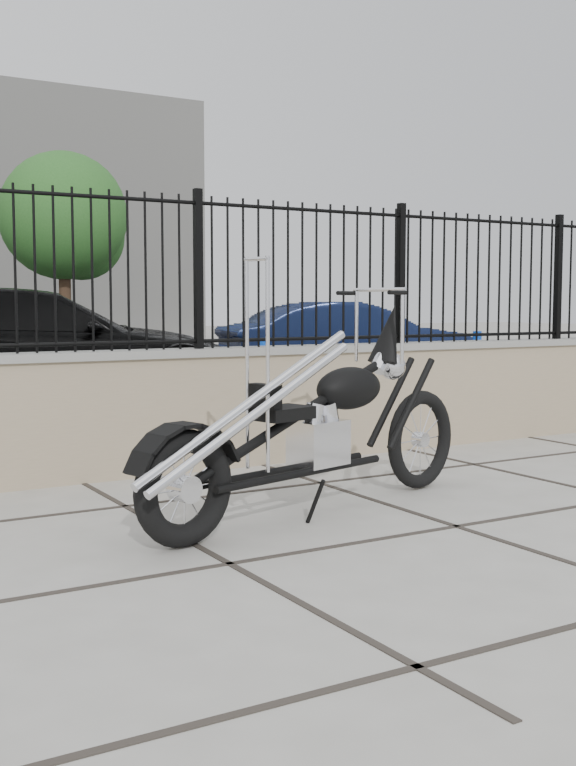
% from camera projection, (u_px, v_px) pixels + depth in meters
% --- Properties ---
extents(ground_plane, '(90.00, 90.00, 0.00)m').
position_uv_depth(ground_plane, '(230.00, 564.00, 4.52)').
color(ground_plane, '#99968E').
rests_on(ground_plane, ground).
extents(retaining_wall, '(14.00, 0.36, 0.96)m').
position_uv_depth(retaining_wall, '(77.00, 417.00, 6.62)').
color(retaining_wall, gray).
rests_on(retaining_wall, ground_plane).
extents(iron_fence, '(14.00, 0.08, 1.20)m').
position_uv_depth(iron_fence, '(74.00, 270.00, 6.53)').
color(iron_fence, black).
rests_on(iron_fence, retaining_wall).
extents(chopper_motorcycle, '(2.71, 1.16, 1.61)m').
position_uv_depth(chopper_motorcycle, '(313.00, 387.00, 5.50)').
color(chopper_motorcycle, black).
rests_on(chopper_motorcycle, ground_plane).
extents(car_black, '(5.41, 2.67, 1.51)m').
position_uv_depth(car_black, '(33.00, 348.00, 11.24)').
color(car_black, black).
rests_on(car_black, parking_lot).
extents(car_blue, '(4.29, 2.24, 1.35)m').
position_uv_depth(car_blue, '(350.00, 345.00, 14.11)').
color(car_blue, '#0E1736').
rests_on(car_blue, parking_lot).
extents(bollard_b, '(0.14, 0.14, 0.92)m').
position_uv_depth(bollard_b, '(263.00, 377.00, 10.44)').
color(bollard_b, blue).
rests_on(bollard_b, ground_plane).
extents(bollard_c, '(0.15, 0.15, 0.95)m').
position_uv_depth(bollard_c, '(477.00, 367.00, 11.89)').
color(bollard_c, '#0D2FD0').
rests_on(bollard_c, ground_plane).
extents(tree_right, '(2.94, 2.94, 4.97)m').
position_uv_depth(tree_right, '(63.00, 210.00, 20.67)').
color(tree_right, '#382619').
rests_on(tree_right, ground_plane).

